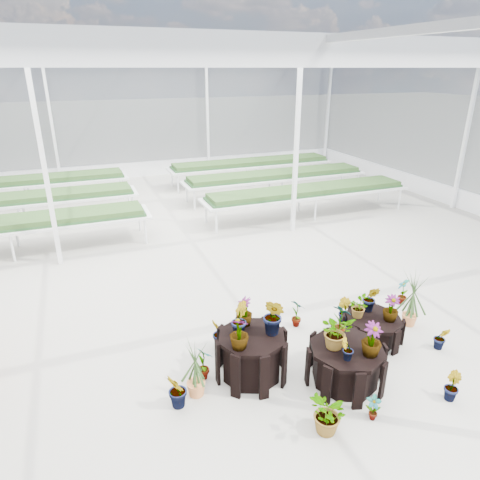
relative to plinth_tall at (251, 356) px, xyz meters
name	(u,v)px	position (x,y,z in m)	size (l,w,h in m)	color
ground_plane	(246,328)	(0.38, 1.15, -0.35)	(24.00, 24.00, 0.00)	gray
greenhouse_shell	(247,204)	(0.38, 1.15, 1.90)	(18.00, 24.00, 4.50)	white
steel_frame	(247,204)	(0.38, 1.15, 1.90)	(18.00, 24.00, 4.50)	silver
nursery_benches	(161,197)	(0.38, 8.35, 0.07)	(16.00, 7.00, 0.84)	silver
plinth_tall	(251,356)	(0.00, 0.00, 0.00)	(1.01, 1.01, 0.69)	black
plinth_mid	(346,365)	(1.20, -0.60, -0.06)	(1.10, 1.10, 0.58)	black
plinth_low	(372,329)	(2.20, 0.10, -0.13)	(0.95, 0.95, 0.43)	black
nursery_plants	(318,335)	(0.99, -0.15, 0.20)	(4.93, 2.69, 1.29)	#28421D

